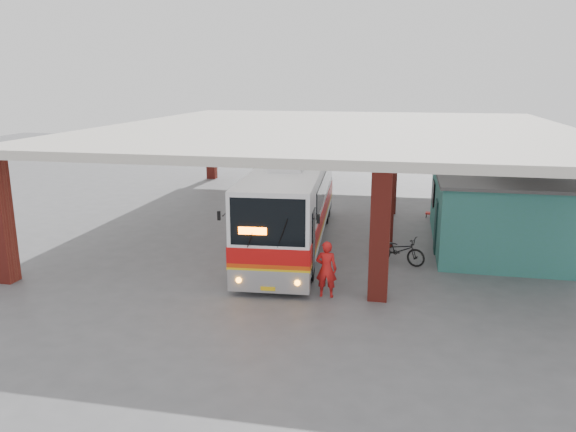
% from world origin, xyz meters
% --- Properties ---
extents(ground, '(90.00, 90.00, 0.00)m').
position_xyz_m(ground, '(0.00, 0.00, 0.00)').
color(ground, '#515154').
rests_on(ground, ground).
extents(brick_columns, '(20.10, 21.60, 4.35)m').
position_xyz_m(brick_columns, '(1.43, 5.00, 2.17)').
color(brick_columns, maroon).
rests_on(brick_columns, ground).
extents(canopy_roof, '(21.00, 23.00, 0.30)m').
position_xyz_m(canopy_roof, '(0.50, 6.50, 4.50)').
color(canopy_roof, beige).
rests_on(canopy_roof, brick_columns).
extents(shop_building, '(5.20, 8.20, 3.11)m').
position_xyz_m(shop_building, '(7.49, 4.00, 1.56)').
color(shop_building, '#307864').
rests_on(shop_building, ground).
extents(coach_bus, '(3.55, 12.66, 3.64)m').
position_xyz_m(coach_bus, '(-0.83, 2.40, 1.81)').
color(coach_bus, white).
rests_on(coach_bus, ground).
extents(motorcycle, '(2.15, 1.38, 1.07)m').
position_xyz_m(motorcycle, '(3.59, 0.67, 0.53)').
color(motorcycle, black).
rests_on(motorcycle, ground).
extents(pedestrian, '(0.68, 0.45, 1.83)m').
position_xyz_m(pedestrian, '(1.38, -3.15, 0.92)').
color(pedestrian, red).
rests_on(pedestrian, ground).
extents(red_chair, '(0.45, 0.45, 0.80)m').
position_xyz_m(red_chair, '(5.09, 8.33, 0.37)').
color(red_chair, red).
rests_on(red_chair, ground).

